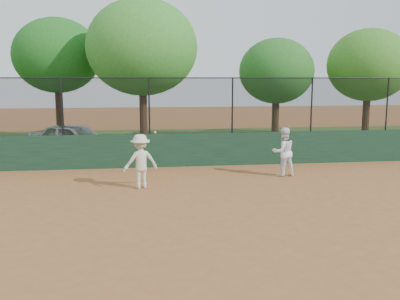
{
  "coord_description": "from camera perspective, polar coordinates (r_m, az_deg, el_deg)",
  "views": [
    {
      "loc": [
        -0.83,
        -9.87,
        3.16
      ],
      "look_at": [
        0.8,
        2.2,
        1.2
      ],
      "focal_mm": 40.0,
      "sensor_mm": 36.0,
      "label": 1
    }
  ],
  "objects": [
    {
      "name": "tree_3",
      "position": [
        22.81,
        9.78,
        9.89
      ],
      "size": [
        3.76,
        3.42,
        5.15
      ],
      "color": "#402815",
      "rests_on": "ground"
    },
    {
      "name": "parked_car",
      "position": [
        18.84,
        -15.75,
        1.25
      ],
      "size": [
        4.29,
        3.39,
        1.37
      ],
      "primitive_type": "imported",
      "rotation": [
        0.0,
        0.0,
        1.05
      ],
      "color": "silver",
      "rests_on": "ground"
    },
    {
      "name": "tree_4",
      "position": [
        24.27,
        20.8,
        10.1
      ],
      "size": [
        4.2,
        3.81,
        5.64
      ],
      "color": "#442A18",
      "rests_on": "ground"
    },
    {
      "name": "player_second",
      "position": [
        14.76,
        10.63,
        -0.23
      ],
      "size": [
        0.86,
        0.72,
        1.59
      ],
      "primitive_type": "imported",
      "rotation": [
        0.0,
        0.0,
        3.3
      ],
      "color": "white",
      "rests_on": "ground"
    },
    {
      "name": "tree_2",
      "position": [
        20.15,
        -7.43,
        12.88
      ],
      "size": [
        4.9,
        4.45,
        6.62
      ],
      "color": "#4A2D1A",
      "rests_on": "ground"
    },
    {
      "name": "ground",
      "position": [
        10.4,
        -2.77,
        -8.57
      ],
      "size": [
        80.0,
        80.0,
        0.0
      ],
      "primitive_type": "plane",
      "color": "#9C5E32",
      "rests_on": "ground"
    },
    {
      "name": "grass_strip",
      "position": [
        22.11,
        -5.47,
        0.9
      ],
      "size": [
        36.0,
        12.0,
        0.01
      ],
      "primitive_type": "cube",
      "color": "#2C4816",
      "rests_on": "ground"
    },
    {
      "name": "tree_1",
      "position": [
        22.75,
        -17.85,
        11.4
      ],
      "size": [
        4.13,
        3.75,
        6.03
      ],
      "color": "#3C2614",
      "rests_on": "ground"
    },
    {
      "name": "back_wall",
      "position": [
        16.1,
        -4.64,
        -0.04
      ],
      "size": [
        26.0,
        0.2,
        1.2
      ],
      "primitive_type": "cube",
      "color": "#1C3D27",
      "rests_on": "ground"
    },
    {
      "name": "player_main",
      "position": [
        13.01,
        -7.63,
        -1.44
      ],
      "size": [
        1.15,
        0.86,
        1.68
      ],
      "color": "beige",
      "rests_on": "ground"
    },
    {
      "name": "fence_assembly",
      "position": [
        15.92,
        -4.82,
        5.78
      ],
      "size": [
        26.0,
        0.06,
        2.0
      ],
      "color": "black",
      "rests_on": "back_wall"
    }
  ]
}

